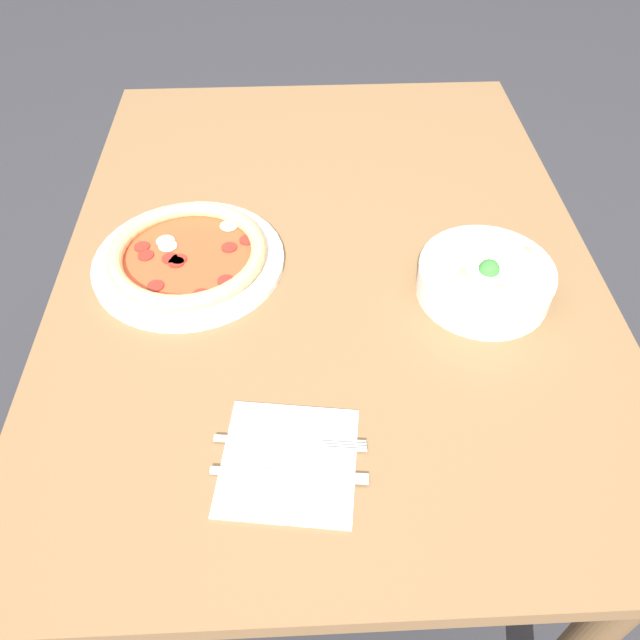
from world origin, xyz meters
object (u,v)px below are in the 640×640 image
bowl (486,278)px  knife (282,474)px  pizza (188,256)px  fork (287,442)px

bowl → knife: 0.45m
pizza → fork: (0.36, 0.16, -0.01)m
pizza → knife: pizza is taller
bowl → fork: bowl is taller
pizza → fork: pizza is taller
pizza → bowl: bowl is taller
fork → knife: bearing=-91.7°
pizza → fork: size_ratio=1.64×
pizza → fork: 0.40m
pizza → knife: bearing=20.8°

